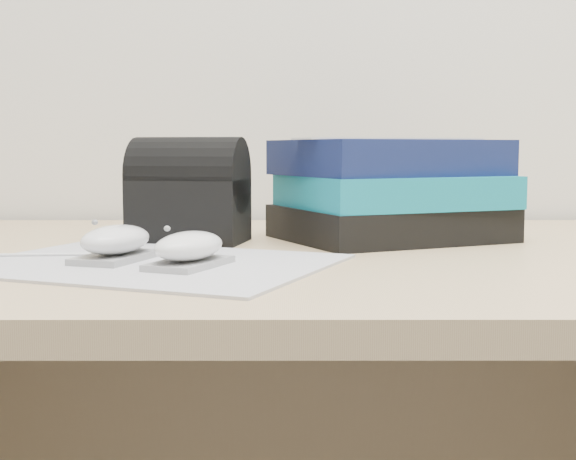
{
  "coord_description": "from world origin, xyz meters",
  "views": [
    {
      "loc": [
        -0.05,
        0.61,
        0.85
      ],
      "look_at": [
        -0.05,
        1.42,
        0.77
      ],
      "focal_mm": 50.0,
      "sensor_mm": 36.0,
      "label": 1
    }
  ],
  "objects_px": {
    "mouse_rear": "(116,243)",
    "pouch": "(189,191)",
    "desk": "(328,419)",
    "mouse_front": "(189,249)",
    "book_stack": "(391,191)"
  },
  "relations": [
    {
      "from": "mouse_front",
      "to": "desk",
      "type": "bearing_deg",
      "value": 55.74
    },
    {
      "from": "mouse_front",
      "to": "book_stack",
      "type": "bearing_deg",
      "value": 48.51
    },
    {
      "from": "mouse_front",
      "to": "book_stack",
      "type": "relative_size",
      "value": 0.33
    },
    {
      "from": "mouse_front",
      "to": "book_stack",
      "type": "distance_m",
      "value": 0.36
    },
    {
      "from": "desk",
      "to": "book_stack",
      "type": "xyz_separation_m",
      "value": [
        0.09,
        0.05,
        0.3
      ]
    },
    {
      "from": "desk",
      "to": "mouse_rear",
      "type": "xyz_separation_m",
      "value": [
        -0.24,
        -0.18,
        0.26
      ]
    },
    {
      "from": "mouse_front",
      "to": "pouch",
      "type": "relative_size",
      "value": 0.71
    },
    {
      "from": "mouse_rear",
      "to": "pouch",
      "type": "bearing_deg",
      "value": 73.88
    },
    {
      "from": "desk",
      "to": "mouse_front",
      "type": "height_order",
      "value": "mouse_front"
    },
    {
      "from": "book_stack",
      "to": "pouch",
      "type": "relative_size",
      "value": 2.12
    },
    {
      "from": "mouse_front",
      "to": "book_stack",
      "type": "height_order",
      "value": "book_stack"
    },
    {
      "from": "desk",
      "to": "mouse_rear",
      "type": "relative_size",
      "value": 13.58
    },
    {
      "from": "mouse_rear",
      "to": "desk",
      "type": "bearing_deg",
      "value": 37.03
    },
    {
      "from": "mouse_rear",
      "to": "pouch",
      "type": "height_order",
      "value": "pouch"
    },
    {
      "from": "book_stack",
      "to": "desk",
      "type": "bearing_deg",
      "value": -152.1
    }
  ]
}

